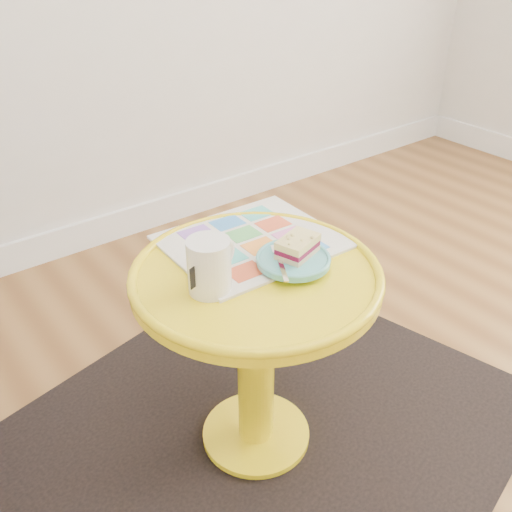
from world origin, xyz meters
TOP-DOWN VIEW (x-y plane):
  - rug at (-0.28, 0.81)m, footprint 1.51×1.36m
  - side_table at (-0.28, 0.81)m, footprint 0.54×0.54m
  - newspaper at (-0.21, 0.92)m, footprint 0.39×0.33m
  - mug at (-0.39, 0.81)m, footprint 0.12×0.09m
  - plate at (-0.20, 0.78)m, footprint 0.16×0.16m
  - cake_slice at (-0.19, 0.78)m, footprint 0.11×0.09m
  - fork at (-0.23, 0.78)m, footprint 0.08×0.13m

SIDE VIEW (x-z plane):
  - rug at x=-0.28m, z-range 0.00..0.01m
  - side_table at x=-0.28m, z-range 0.11..0.62m
  - newspaper at x=-0.21m, z-range 0.51..0.52m
  - plate at x=-0.20m, z-range 0.52..0.54m
  - fork at x=-0.23m, z-range 0.53..0.54m
  - cake_slice at x=-0.19m, z-range 0.53..0.57m
  - mug at x=-0.39m, z-range 0.51..0.63m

